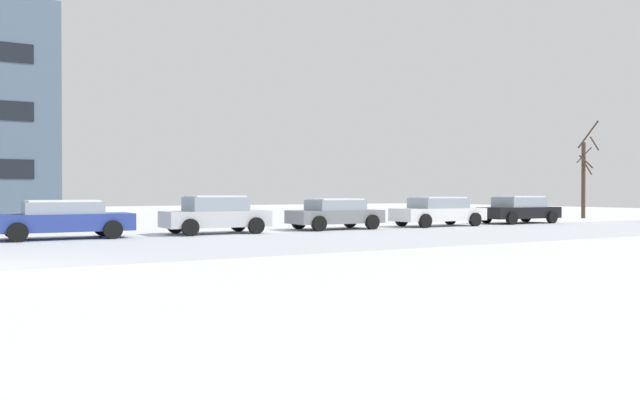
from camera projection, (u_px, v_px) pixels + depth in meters
parked_car_blue at (63, 219)px, 21.87m from camera, size 4.57×2.02×1.33m
parked_car_silver at (216, 214)px, 24.64m from camera, size 4.03×2.04×1.48m
parked_car_gray at (335, 213)px, 27.55m from camera, size 4.06×2.03×1.33m
parked_car_white at (438, 211)px, 30.08m from camera, size 4.60×1.98×1.39m
parked_car_black at (519, 209)px, 32.96m from camera, size 4.43×1.99×1.41m
tree_far_right at (584, 175)px, 39.48m from camera, size 1.48×1.69×6.07m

